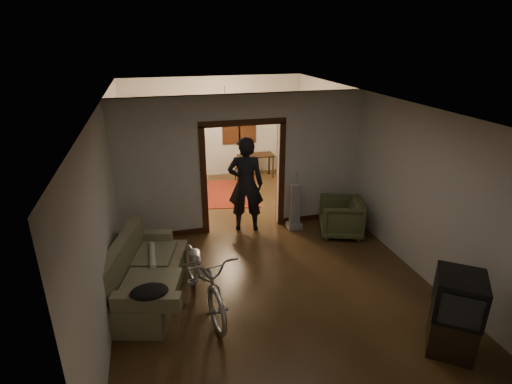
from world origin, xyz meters
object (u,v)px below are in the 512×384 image
object	(u,v)px
person	(246,185)
desk	(258,166)
locker	(173,155)
armchair	(341,217)
bicycle	(203,275)
sofa	(146,269)

from	to	relation	value
person	desk	bearing A→B (deg)	-95.08
locker	desk	size ratio (longest dim) A/B	1.78
locker	desk	world-z (taller)	locker
locker	armchair	bearing A→B (deg)	-70.90
locker	desk	distance (m)	2.37
bicycle	desk	distance (m)	5.87
sofa	armchair	distance (m)	4.00
person	locker	xyz separation A→B (m)	(-1.24, 3.19, -0.20)
person	locker	bearing A→B (deg)	-54.51
sofa	locker	bearing A→B (deg)	96.73
sofa	desk	distance (m)	5.84
bicycle	desk	bearing A→B (deg)	57.74
sofa	bicycle	size ratio (longest dim) A/B	1.03
sofa	armchair	xyz separation A→B (m)	(3.84, 1.12, -0.09)
person	desk	world-z (taller)	person
armchair	locker	xyz separation A→B (m)	(-3.05, 3.92, 0.42)
armchair	desk	bearing A→B (deg)	-150.34
person	desk	xyz separation A→B (m)	(1.08, 3.09, -0.67)
sofa	locker	world-z (taller)	locker
sofa	person	distance (m)	2.80
bicycle	locker	world-z (taller)	locker
armchair	desk	distance (m)	3.89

